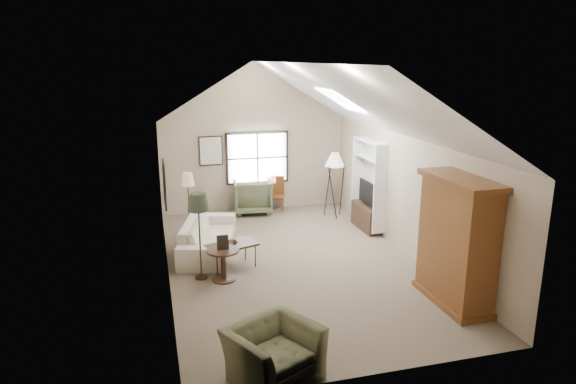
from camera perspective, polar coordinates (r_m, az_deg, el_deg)
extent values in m
cube|color=#716350|center=(10.66, 0.57, -7.83)|extent=(5.00, 8.00, 0.01)
cube|color=tan|center=(14.03, -3.85, 3.01)|extent=(5.00, 0.01, 2.50)
cube|color=tan|center=(6.72, 10.01, -10.49)|extent=(5.00, 0.01, 2.50)
cube|color=tan|center=(9.90, -13.50, -2.37)|extent=(0.01, 8.00, 2.50)
cube|color=tan|center=(11.17, 13.03, -0.40)|extent=(0.01, 8.00, 2.50)
cube|color=black|center=(13.97, -3.43, 3.81)|extent=(1.72, 0.08, 1.42)
cube|color=black|center=(10.06, -13.56, 0.86)|extent=(0.68, 0.04, 0.88)
cube|color=black|center=(13.74, -8.57, 4.54)|extent=(0.62, 0.04, 0.78)
cube|color=brown|center=(9.09, 18.26, -5.25)|extent=(0.60, 1.50, 2.20)
cube|color=white|center=(12.51, 8.95, 0.95)|extent=(0.32, 1.30, 2.10)
cube|color=#382316|center=(12.73, 8.71, -2.77)|extent=(0.34, 1.18, 0.60)
cube|color=black|center=(12.56, 8.82, -0.07)|extent=(0.05, 0.90, 0.55)
imported|color=beige|center=(11.28, -8.86, -4.77)|extent=(1.56, 2.62, 0.72)
imported|color=#616849|center=(7.01, -1.66, -17.43)|extent=(1.42, 1.35, 0.72)
imported|color=#5F6949|center=(13.91, -3.97, -0.41)|extent=(1.10, 1.13, 0.93)
cube|color=#362316|center=(10.36, -6.26, -7.10)|extent=(1.11, 0.83, 0.50)
imported|color=#381D17|center=(10.26, -6.30, -5.64)|extent=(0.30, 0.30, 0.06)
cylinder|color=#392617|center=(9.82, -7.18, -8.04)|extent=(0.75, 0.75, 0.62)
cube|color=brown|center=(14.05, -1.20, -0.21)|extent=(0.46, 0.46, 0.94)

